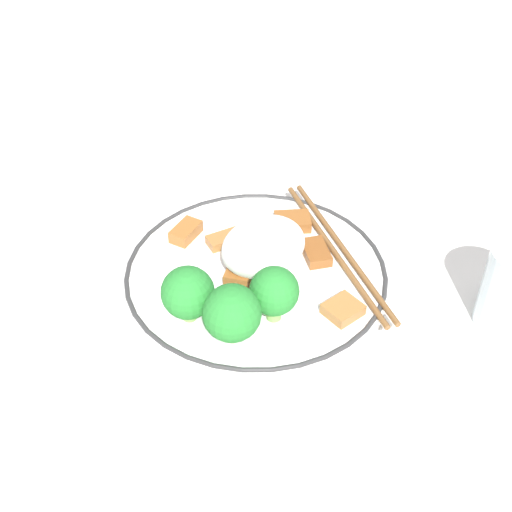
% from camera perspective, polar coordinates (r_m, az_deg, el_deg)
% --- Properties ---
extents(ground_plane, '(3.00, 3.00, 0.00)m').
position_cam_1_polar(ground_plane, '(0.71, 0.00, -2.22)').
color(ground_plane, silver).
extents(plate, '(0.26, 0.26, 0.02)m').
position_cam_1_polar(plate, '(0.70, 0.00, -1.62)').
color(plate, white).
rests_on(plate, ground_plane).
extents(rice_mound, '(0.08, 0.06, 0.06)m').
position_cam_1_polar(rice_mound, '(0.69, 0.42, 0.97)').
color(rice_mound, white).
rests_on(rice_mound, plate).
extents(broccoli_back_left, '(0.05, 0.05, 0.06)m').
position_cam_1_polar(broccoli_back_left, '(0.64, -5.48, -2.96)').
color(broccoli_back_left, '#7FB756').
rests_on(broccoli_back_left, plate).
extents(broccoli_back_center, '(0.05, 0.05, 0.06)m').
position_cam_1_polar(broccoli_back_center, '(0.62, -1.93, -4.61)').
color(broccoli_back_center, '#7FB756').
rests_on(broccoli_back_center, plate).
extents(broccoli_back_right, '(0.05, 0.05, 0.06)m').
position_cam_1_polar(broccoli_back_right, '(0.63, 1.47, -2.87)').
color(broccoli_back_right, '#7FB756').
rests_on(broccoli_back_right, plate).
extents(meat_near_front, '(0.04, 0.04, 0.01)m').
position_cam_1_polar(meat_near_front, '(0.69, -1.12, -1.45)').
color(meat_near_front, brown).
rests_on(meat_near_front, plate).
extents(meat_near_left, '(0.03, 0.04, 0.01)m').
position_cam_1_polar(meat_near_left, '(0.72, 4.80, 0.29)').
color(meat_near_left, brown).
rests_on(meat_near_left, plate).
extents(meat_near_right, '(0.04, 0.03, 0.01)m').
position_cam_1_polar(meat_near_right, '(0.66, 6.97, -4.26)').
color(meat_near_right, '#9E6633').
rests_on(meat_near_right, plate).
extents(meat_near_back, '(0.04, 0.02, 0.01)m').
position_cam_1_polar(meat_near_back, '(0.73, -2.45, 1.35)').
color(meat_near_back, '#9E6633').
rests_on(meat_near_back, plate).
extents(meat_on_rice_edge, '(0.04, 0.04, 0.01)m').
position_cam_1_polar(meat_on_rice_edge, '(0.74, -5.64, 1.94)').
color(meat_on_rice_edge, '#995B28').
rests_on(meat_on_rice_edge, plate).
extents(meat_mid_left, '(0.05, 0.04, 0.01)m').
position_cam_1_polar(meat_mid_left, '(0.75, 2.93, 2.75)').
color(meat_mid_left, brown).
rests_on(meat_mid_left, plate).
extents(chopsticks, '(0.05, 0.23, 0.01)m').
position_cam_1_polar(chopsticks, '(0.73, 6.60, 0.51)').
color(chopsticks, brown).
rests_on(chopsticks, plate).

